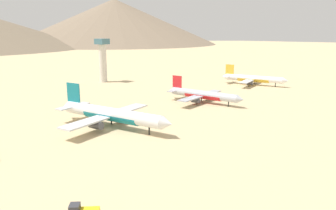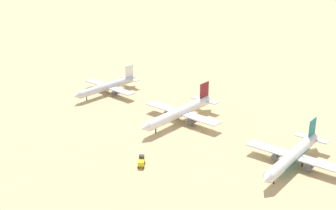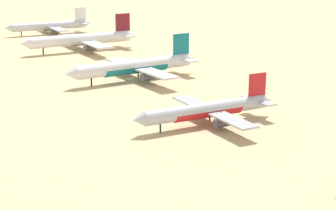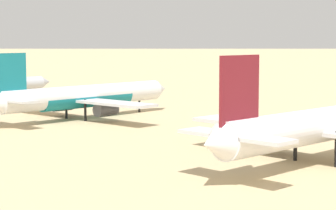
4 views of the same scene
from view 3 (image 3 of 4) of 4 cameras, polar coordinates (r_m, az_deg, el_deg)
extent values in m
plane|color=tan|center=(193.28, -3.78, 2.66)|extent=(1800.00, 1800.00, 0.00)
cylinder|color=silver|center=(303.35, -11.93, 7.88)|extent=(39.50, 7.34, 4.15)
cone|color=silver|center=(298.08, -15.90, 7.50)|extent=(3.81, 4.34, 4.06)
cone|color=silver|center=(309.94, -8.14, 8.20)|extent=(3.35, 3.97, 3.73)
cube|color=white|center=(308.06, -8.87, 9.04)|extent=(6.01, 0.87, 7.64)
cube|color=#B6BBC5|center=(308.78, -8.72, 8.23)|extent=(4.55, 13.34, 0.39)
cube|color=#B6BBC5|center=(303.91, -11.62, 7.77)|extent=(8.47, 37.43, 0.49)
cylinder|color=#4C4C54|center=(297.63, -11.40, 7.33)|extent=(4.77, 2.88, 2.51)
cylinder|color=#4C4C54|center=(310.08, -12.12, 7.61)|extent=(4.77, 2.88, 2.51)
cylinder|color=black|center=(299.85, -14.65, 7.14)|extent=(0.48, 0.48, 4.17)
cylinder|color=black|center=(301.76, -11.25, 7.40)|extent=(0.48, 0.48, 4.17)
cylinder|color=black|center=(307.14, -11.56, 7.51)|extent=(0.48, 0.48, 4.17)
cylinder|color=white|center=(248.49, -8.77, 6.60)|extent=(45.68, 7.09, 4.80)
cone|color=white|center=(240.74, -14.28, 6.03)|extent=(4.28, 4.90, 4.71)
cone|color=white|center=(258.29, -3.67, 7.08)|extent=(3.75, 4.49, 4.32)
cube|color=maroon|center=(255.57, -4.61, 8.24)|extent=(6.96, 0.79, 8.85)
cube|color=silver|center=(256.58, -4.44, 7.12)|extent=(4.80, 15.35, 0.45)
cube|color=silver|center=(249.31, -8.35, 6.45)|extent=(8.48, 43.23, 0.57)
cylinder|color=#4C4C54|center=(242.26, -7.89, 5.79)|extent=(5.45, 3.17, 2.91)
cylinder|color=#4C4C54|center=(256.20, -9.19, 6.26)|extent=(5.45, 3.17, 2.91)
cylinder|color=black|center=(243.30, -12.54, 5.54)|extent=(0.56, 0.56, 4.83)
cylinder|color=black|center=(247.09, -7.78, 5.91)|extent=(0.56, 0.56, 4.83)
cylinder|color=black|center=(253.10, -8.35, 6.11)|extent=(0.56, 0.56, 4.83)
cylinder|color=silver|center=(189.94, -3.37, 3.98)|extent=(42.81, 4.65, 4.52)
cone|color=silver|center=(179.79, -9.83, 3.13)|extent=(3.82, 4.44, 4.43)
cone|color=silver|center=(202.15, 2.33, 4.69)|extent=(3.34, 4.08, 4.07)
cube|color=#14727F|center=(198.82, 1.33, 6.06)|extent=(6.54, 0.44, 8.32)
cube|color=silver|center=(200.05, 1.49, 4.71)|extent=(3.85, 14.28, 0.43)
cube|color=silver|center=(190.97, -2.90, 3.81)|extent=(6.07, 40.44, 0.53)
cylinder|color=#4C4C54|center=(184.83, -2.03, 2.91)|extent=(5.00, 2.75, 2.73)
cylinder|color=#4C4C54|center=(196.92, -4.18, 3.65)|extent=(5.00, 2.75, 2.73)
cylinder|color=black|center=(183.18, -7.77, 2.57)|extent=(0.52, 0.52, 4.54)
cylinder|color=black|center=(189.36, -2.11, 3.12)|extent=(0.52, 0.52, 4.54)
cylinder|color=black|center=(194.57, -3.05, 3.44)|extent=(0.52, 0.52, 4.54)
cylinder|color=#14727F|center=(190.01, -3.37, 3.88)|extent=(23.55, 4.60, 4.53)
cylinder|color=#B2B7C1|center=(141.08, 3.99, -0.44)|extent=(35.04, 6.53, 3.68)
cone|color=#B2B7C1|center=(132.30, -2.99, -1.50)|extent=(3.38, 3.85, 3.61)
cone|color=#B2B7C1|center=(151.61, 10.02, 0.48)|extent=(2.97, 3.52, 3.31)
cube|color=red|center=(148.49, 9.03, 1.92)|extent=(5.33, 0.77, 6.78)
cube|color=#A4A8B2|center=(149.78, 9.15, 0.48)|extent=(4.04, 11.83, 0.35)
cube|color=#A4A8B2|center=(142.01, 4.48, -0.62)|extent=(7.53, 33.20, 0.44)
cylinder|color=#4C4C54|center=(137.33, 5.51, -1.78)|extent=(4.24, 2.55, 2.23)
cylinder|color=#4C4C54|center=(146.71, 3.00, -0.61)|extent=(4.24, 2.55, 2.23)
cylinder|color=black|center=(135.38, -0.78, -2.07)|extent=(0.43, 0.43, 3.70)
cylinder|color=black|center=(140.94, 5.35, -1.43)|extent=(0.43, 0.43, 3.70)
cylinder|color=black|center=(144.98, 4.26, -0.93)|extent=(0.43, 0.43, 3.70)
cylinder|color=red|center=(141.15, 3.99, -0.55)|extent=(19.41, 5.25, 3.69)
camera|label=1|loc=(247.82, -30.15, 11.47)|focal=35.21mm
camera|label=2|loc=(130.67, -73.29, 26.79)|focal=49.58mm
camera|label=4|loc=(326.15, 1.37, 10.97)|focal=69.71mm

